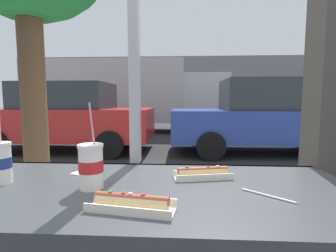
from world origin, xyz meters
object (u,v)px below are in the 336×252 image
hotdog_tray_far (131,203)px  parked_car_red (68,117)px  parked_car_blue (267,116)px  box_truck (138,94)px  soda_cup_left (0,162)px  hotdog_tray_near (203,173)px  soda_cup_right (91,166)px

hotdog_tray_far → parked_car_red: 6.33m
parked_car_blue → box_truck: size_ratio=0.66×
soda_cup_left → hotdog_tray_near: (0.83, 0.11, -0.06)m
soda_cup_right → hotdog_tray_far: (0.19, -0.18, -0.07)m
soda_cup_right → hotdog_tray_near: bearing=18.9°
soda_cup_right → hotdog_tray_near: size_ratio=1.26×
parked_car_red → box_truck: bearing=75.1°
soda_cup_right → parked_car_blue: size_ratio=0.07×
parked_car_red → soda_cup_left: bearing=-67.7°
hotdog_tray_far → soda_cup_left: bearing=159.5°
soda_cup_right → hotdog_tray_far: bearing=-43.2°
soda_cup_right → hotdog_tray_far: 0.27m
soda_cup_left → soda_cup_right: 0.39m
hotdog_tray_far → parked_car_red: size_ratio=0.07×
hotdog_tray_far → hotdog_tray_near: bearing=53.3°
soda_cup_right → parked_car_red: (-2.63, 5.49, -0.19)m
box_truck → soda_cup_right: bearing=-81.0°
parked_car_red → parked_car_blue: (5.10, 0.00, 0.02)m
soda_cup_left → hotdog_tray_far: soda_cup_left is taller
hotdog_tray_near → parked_car_red: size_ratio=0.06×
hotdog_tray_far → box_truck: bearing=99.9°
hotdog_tray_far → parked_car_red: parked_car_red is taller
parked_car_red → box_truck: 4.35m
hotdog_tray_near → hotdog_tray_far: size_ratio=0.92×
parked_car_blue → box_truck: (-3.99, 4.14, 0.67)m
soda_cup_right → box_truck: box_truck is taller
soda_cup_left → box_truck: (-1.13, 9.60, 0.51)m
hotdog_tray_near → parked_car_blue: bearing=69.2°
soda_cup_left → hotdog_tray_far: 0.62m
soda_cup_right → parked_car_red: bearing=115.6°
soda_cup_left → soda_cup_right: size_ratio=0.99×
box_truck → hotdog_tray_far: bearing=-80.1°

